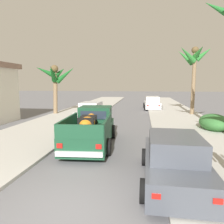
{
  "coord_description": "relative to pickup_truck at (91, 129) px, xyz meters",
  "views": [
    {
      "loc": [
        1.68,
        -4.55,
        3.09
      ],
      "look_at": [
        -0.34,
        9.35,
        1.2
      ],
      "focal_mm": 34.12,
      "sensor_mm": 36.0,
      "label": 1
    }
  ],
  "objects": [
    {
      "name": "pickup_truck",
      "position": [
        0.0,
        0.0,
        0.0
      ],
      "size": [
        2.47,
        5.33,
        1.8
      ],
      "color": "#19472D",
      "rests_on": "ground"
    },
    {
      "name": "hedge_bush",
      "position": [
        7.2,
        4.29,
        -0.26
      ],
      "size": [
        1.8,
        2.8,
        1.1
      ],
      "primitive_type": "ellipsoid",
      "color": "#387538",
      "rests_on": "ground"
    },
    {
      "name": "palm_tree_right_fore",
      "position": [
        7.26,
        11.29,
        4.48
      ],
      "size": [
        3.39,
        3.66,
        6.57
      ],
      "color": "#846B4C",
      "rests_on": "ground"
    },
    {
      "name": "curb_right",
      "position": [
        4.58,
        6.3,
        -0.76
      ],
      "size": [
        0.16,
        60.0,
        0.1
      ],
      "primitive_type": "cube",
      "color": "silver",
      "rests_on": "ground"
    },
    {
      "name": "sidewalk_left",
      "position": [
        -3.96,
        6.3,
        -0.75
      ],
      "size": [
        5.0,
        60.0,
        0.12
      ],
      "primitive_type": "cube",
      "color": "beige",
      "rests_on": "ground"
    },
    {
      "name": "car_left_mid",
      "position": [
        3.67,
        15.78,
        -0.1
      ],
      "size": [
        2.13,
        4.3,
        1.54
      ],
      "color": "silver",
      "rests_on": "ground"
    },
    {
      "name": "ground_plane",
      "position": [
        0.86,
        -5.7,
        -0.81
      ],
      "size": [
        160.0,
        160.0,
        0.0
      ],
      "primitive_type": "plane",
      "color": "slate"
    },
    {
      "name": "car_right_near",
      "position": [
        -1.75,
        7.13,
        -0.1
      ],
      "size": [
        2.14,
        4.31,
        1.54
      ],
      "color": "silver",
      "rests_on": "ground"
    },
    {
      "name": "curb_left",
      "position": [
        -2.86,
        6.3,
        -0.76
      ],
      "size": [
        0.16,
        60.0,
        0.1
      ],
      "primitive_type": "cube",
      "color": "silver",
      "rests_on": "ground"
    },
    {
      "name": "palm_tree_left_mid",
      "position": [
        -6.02,
        9.89,
        2.99
      ],
      "size": [
        3.84,
        3.63,
        4.9
      ],
      "color": "#846B4C",
      "rests_on": "ground"
    },
    {
      "name": "sidewalk_right",
      "position": [
        5.68,
        6.3,
        -0.75
      ],
      "size": [
        5.0,
        60.0,
        0.12
      ],
      "primitive_type": "cube",
      "color": "beige",
      "rests_on": "ground"
    },
    {
      "name": "car_left_near",
      "position": [
        3.54,
        -3.73,
        -0.1
      ],
      "size": [
        2.07,
        4.28,
        1.54
      ],
      "color": "#474C56",
      "rests_on": "ground"
    }
  ]
}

